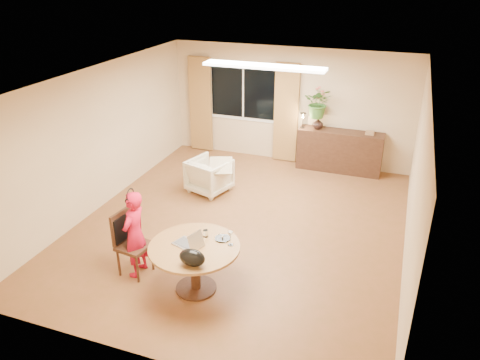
# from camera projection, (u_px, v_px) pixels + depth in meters

# --- Properties ---
(floor) EXTENTS (6.50, 6.50, 0.00)m
(floor) POSITION_uv_depth(u_px,v_px,m) (241.00, 225.00, 8.28)
(floor) COLOR brown
(floor) RESTS_ON ground
(ceiling) EXTENTS (6.50, 6.50, 0.00)m
(ceiling) POSITION_uv_depth(u_px,v_px,m) (241.00, 79.00, 7.18)
(ceiling) COLOR white
(ceiling) RESTS_ON wall_back
(wall_back) EXTENTS (5.50, 0.00, 5.50)m
(wall_back) POSITION_uv_depth(u_px,v_px,m) (290.00, 106.00, 10.50)
(wall_back) COLOR tan
(wall_back) RESTS_ON floor
(wall_left) EXTENTS (0.00, 6.50, 6.50)m
(wall_left) POSITION_uv_depth(u_px,v_px,m) (100.00, 138.00, 8.58)
(wall_left) COLOR tan
(wall_left) RESTS_ON floor
(wall_right) EXTENTS (0.00, 6.50, 6.50)m
(wall_right) POSITION_uv_depth(u_px,v_px,m) (416.00, 181.00, 6.89)
(wall_right) COLOR tan
(wall_right) RESTS_ON floor
(window) EXTENTS (1.70, 0.03, 1.30)m
(window) POSITION_uv_depth(u_px,v_px,m) (243.00, 93.00, 10.74)
(window) COLOR white
(window) RESTS_ON wall_back
(curtain_left) EXTENTS (0.55, 0.08, 2.25)m
(curtain_left) POSITION_uv_depth(u_px,v_px,m) (201.00, 105.00, 11.15)
(curtain_left) COLOR olive
(curtain_left) RESTS_ON wall_back
(curtain_right) EXTENTS (0.55, 0.08, 2.25)m
(curtain_right) POSITION_uv_depth(u_px,v_px,m) (286.00, 113.00, 10.50)
(curtain_right) COLOR olive
(curtain_right) RESTS_ON wall_back
(ceiling_panel) EXTENTS (2.20, 0.35, 0.05)m
(ceiling_panel) POSITION_uv_depth(u_px,v_px,m) (264.00, 66.00, 8.22)
(ceiling_panel) COLOR white
(ceiling_panel) RESTS_ON ceiling
(dining_table) EXTENTS (1.26, 1.26, 0.72)m
(dining_table) POSITION_uv_depth(u_px,v_px,m) (195.00, 255.00, 6.43)
(dining_table) COLOR brown
(dining_table) RESTS_ON floor
(dining_chair) EXTENTS (0.53, 0.49, 0.98)m
(dining_chair) POSITION_uv_depth(u_px,v_px,m) (134.00, 244.00, 6.82)
(dining_chair) COLOR black
(dining_chair) RESTS_ON floor
(child) EXTENTS (0.49, 0.32, 1.34)m
(child) POSITION_uv_depth(u_px,v_px,m) (135.00, 234.00, 6.74)
(child) COLOR red
(child) RESTS_ON floor
(laptop) EXTENTS (0.45, 0.37, 0.26)m
(laptop) POSITION_uv_depth(u_px,v_px,m) (187.00, 237.00, 6.35)
(laptop) COLOR #B7B7BC
(laptop) RESTS_ON dining_table
(tumbler) EXTENTS (0.07, 0.07, 0.11)m
(tumbler) POSITION_uv_depth(u_px,v_px,m) (206.00, 233.00, 6.56)
(tumbler) COLOR white
(tumbler) RESTS_ON dining_table
(wine_glass) EXTENTS (0.09, 0.09, 0.21)m
(wine_glass) POSITION_uv_depth(u_px,v_px,m) (230.00, 238.00, 6.35)
(wine_glass) COLOR white
(wine_glass) RESTS_ON dining_table
(pot_lid) EXTENTS (0.22, 0.22, 0.04)m
(pot_lid) POSITION_uv_depth(u_px,v_px,m) (223.00, 238.00, 6.52)
(pot_lid) COLOR white
(pot_lid) RESTS_ON dining_table
(handbag) EXTENTS (0.38, 0.27, 0.23)m
(handbag) POSITION_uv_depth(u_px,v_px,m) (192.00, 258.00, 5.92)
(handbag) COLOR black
(handbag) RESTS_ON dining_table
(armchair) EXTENTS (0.93, 0.94, 0.69)m
(armchair) POSITION_uv_depth(u_px,v_px,m) (210.00, 175.00, 9.37)
(armchair) COLOR beige
(armchair) RESTS_ON floor
(throw) EXTENTS (0.61, 0.67, 0.03)m
(throw) POSITION_uv_depth(u_px,v_px,m) (221.00, 162.00, 9.08)
(throw) COLOR beige
(throw) RESTS_ON armchair
(sideboard) EXTENTS (1.83, 0.45, 0.91)m
(sideboard) POSITION_uv_depth(u_px,v_px,m) (339.00, 151.00, 10.28)
(sideboard) COLOR black
(sideboard) RESTS_ON floor
(vase) EXTENTS (0.24, 0.24, 0.25)m
(vase) POSITION_uv_depth(u_px,v_px,m) (318.00, 123.00, 10.19)
(vase) COLOR black
(vase) RESTS_ON sideboard
(bouquet) EXTENTS (0.62, 0.55, 0.66)m
(bouquet) POSITION_uv_depth(u_px,v_px,m) (319.00, 103.00, 10.00)
(bouquet) COLOR #386D29
(bouquet) RESTS_ON vase
(book_stack) EXTENTS (0.20, 0.16, 0.08)m
(book_stack) POSITION_uv_depth(u_px,v_px,m) (370.00, 133.00, 9.88)
(book_stack) COLOR olive
(book_stack) RESTS_ON sideboard
(desk_lamp) EXTENTS (0.16, 0.16, 0.35)m
(desk_lamp) POSITION_uv_depth(u_px,v_px,m) (303.00, 120.00, 10.22)
(desk_lamp) COLOR black
(desk_lamp) RESTS_ON sideboard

